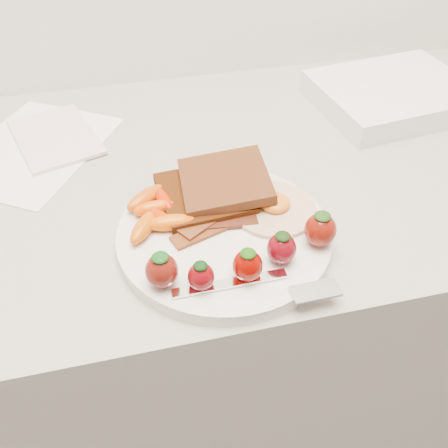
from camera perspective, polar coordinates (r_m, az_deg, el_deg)
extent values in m
cube|color=gray|center=(1.09, -1.22, -13.03)|extent=(2.00, 0.60, 0.90)
cylinder|color=white|center=(0.63, 0.00, -1.27)|extent=(0.27, 0.27, 0.02)
cube|color=black|center=(0.67, -2.25, 3.38)|extent=(0.12, 0.12, 0.01)
cube|color=#381B0D|center=(0.67, 0.08, 4.99)|extent=(0.12, 0.12, 0.03)
cylinder|color=beige|center=(0.65, 5.72, 1.73)|extent=(0.14, 0.14, 0.01)
ellipsoid|color=orange|center=(0.65, 5.85, 2.42)|extent=(0.05, 0.05, 0.02)
cube|color=#441709|center=(0.62, -1.83, -0.63)|extent=(0.10, 0.05, 0.00)
cube|color=black|center=(0.63, -0.56, 0.22)|extent=(0.10, 0.03, 0.00)
cube|color=#471910|center=(0.63, -1.47, 0.83)|extent=(0.10, 0.07, 0.00)
ellipsoid|color=#E25004|center=(0.65, -7.96, 1.81)|extent=(0.06, 0.02, 0.02)
ellipsoid|color=#BE3100|center=(0.63, -7.33, 0.67)|extent=(0.05, 0.05, 0.02)
ellipsoid|color=#C95405|center=(0.62, -9.09, -0.28)|extent=(0.05, 0.07, 0.02)
ellipsoid|color=red|center=(0.66, -6.93, 2.70)|extent=(0.03, 0.05, 0.02)
ellipsoid|color=#C24D08|center=(0.67, -8.95, 2.99)|extent=(0.06, 0.06, 0.02)
ellipsoid|color=#E75C02|center=(0.62, -6.10, 0.17)|extent=(0.07, 0.03, 0.02)
ellipsoid|color=#61120B|center=(0.55, -7.13, -5.32)|extent=(0.04, 0.04, 0.04)
ellipsoid|color=#0E4410|center=(0.54, -7.32, -3.81)|extent=(0.02, 0.02, 0.01)
ellipsoid|color=#64050A|center=(0.55, -2.65, -6.01)|extent=(0.03, 0.03, 0.03)
ellipsoid|color=black|center=(0.54, -2.71, -4.80)|extent=(0.02, 0.02, 0.01)
ellipsoid|color=#6D0500|center=(0.56, 2.71, -4.77)|extent=(0.03, 0.03, 0.04)
ellipsoid|color=#174706|center=(0.54, 2.77, -3.37)|extent=(0.02, 0.02, 0.01)
ellipsoid|color=#5F050E|center=(0.58, 6.59, -2.81)|extent=(0.03, 0.03, 0.04)
ellipsoid|color=black|center=(0.57, 6.74, -1.40)|extent=(0.02, 0.02, 0.01)
ellipsoid|color=#6C1007|center=(0.61, 10.94, -0.66)|extent=(0.04, 0.04, 0.04)
ellipsoid|color=#1A3E0F|center=(0.59, 11.22, 0.88)|extent=(0.02, 0.02, 0.01)
cube|color=white|center=(0.56, 0.69, -6.78)|extent=(0.13, 0.01, 0.00)
cube|color=silver|center=(0.56, 10.43, -7.53)|extent=(0.06, 0.03, 0.00)
cube|color=white|center=(0.85, -20.98, 7.99)|extent=(0.30, 0.32, 0.00)
cube|color=silver|center=(0.86, -18.71, 9.40)|extent=(0.16, 0.20, 0.01)
cube|color=white|center=(0.96, 18.76, 13.86)|extent=(0.28, 0.24, 0.04)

